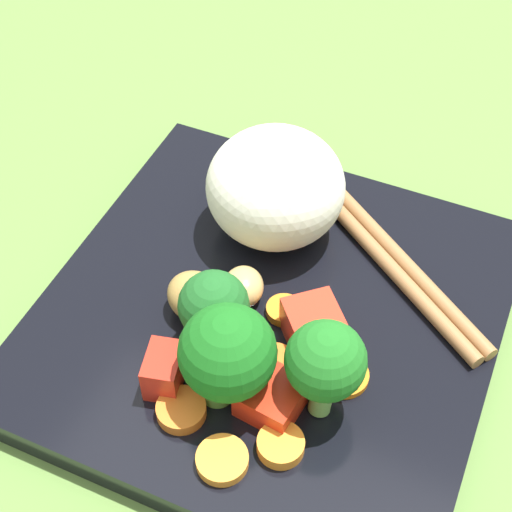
{
  "coord_description": "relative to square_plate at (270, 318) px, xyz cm",
  "views": [
    {
      "loc": [
        25.04,
        11.58,
        37.7
      ],
      "look_at": [
        -1.62,
        -1.76,
        3.87
      ],
      "focal_mm": 54.95,
      "sensor_mm": 36.0,
      "label": 1
    }
  ],
  "objects": [
    {
      "name": "ground_plane",
      "position": [
        0.0,
        0.0,
        -1.94
      ],
      "size": [
        110.0,
        110.0,
        2.0
      ],
      "primitive_type": "cube",
      "color": "#5A7F39"
    },
    {
      "name": "broccoli_floret_1",
      "position": [
        6.15,
        0.54,
        4.66
      ],
      "size": [
        4.98,
        4.98,
        6.39
      ],
      "color": "#619F3B",
      "rests_on": "square_plate"
    },
    {
      "name": "chicken_piece_0",
      "position": [
        -0.1,
        -1.77,
        1.9
      ],
      "size": [
        3.48,
        3.28,
        1.94
      ],
      "primitive_type": "ellipsoid",
      "rotation": [
        0.0,
        0.0,
        3.57
      ],
      "color": "tan",
      "rests_on": "square_plate"
    },
    {
      "name": "broccoli_floret_2",
      "position": [
        4.45,
        5.07,
        4.71
      ],
      "size": [
        4.11,
        4.11,
        6.04
      ],
      "color": "#76B254",
      "rests_on": "square_plate"
    },
    {
      "name": "chicken_piece_1",
      "position": [
        2.07,
        -3.65,
        2.21
      ],
      "size": [
        3.91,
        4.34,
        2.55
      ],
      "primitive_type": "ellipsoid",
      "rotation": [
        0.0,
        0.0,
        4.43
      ],
      "color": "#AF8744",
      "rests_on": "square_plate"
    },
    {
      "name": "carrot_slice_5",
      "position": [
        2.49,
        5.51,
        1.14
      ],
      "size": [
        3.52,
        3.52,
        0.4
      ],
      "primitive_type": "cylinder",
      "rotation": [
        0.0,
        0.0,
        1.89
      ],
      "color": "orange",
      "rests_on": "square_plate"
    },
    {
      "name": "carrot_slice_0",
      "position": [
        0.21,
        0.84,
        1.21
      ],
      "size": [
        2.17,
        2.17,
        0.56
      ],
      "primitive_type": "cylinder",
      "rotation": [
        0.0,
        0.0,
        0.05
      ],
      "color": "orange",
      "rests_on": "square_plate"
    },
    {
      "name": "pepper_chunk_3",
      "position": [
        0.81,
        2.92,
        2.09
      ],
      "size": [
        4.07,
        4.07,
        2.32
      ],
      "primitive_type": "cube",
      "rotation": [
        0.0,
        0.0,
        0.77
      ],
      "color": "red",
      "rests_on": "square_plate"
    },
    {
      "name": "square_plate",
      "position": [
        0.0,
        0.0,
        0.0
      ],
      "size": [
        26.62,
        26.62,
        1.87
      ],
      "primitive_type": "cube",
      "rotation": [
        0.0,
        0.0,
        0.05
      ],
      "color": "black",
      "rests_on": "ground_plane"
    },
    {
      "name": "pepper_chunk_0",
      "position": [
        5.77,
        2.86,
        1.81
      ],
      "size": [
        3.29,
        3.24,
        1.76
      ],
      "primitive_type": "cube",
      "rotation": [
        0.0,
        0.0,
        1.5
      ],
      "color": "red",
      "rests_on": "square_plate"
    },
    {
      "name": "carrot_slice_1",
      "position": [
        3.85,
        2.04,
        1.33
      ],
      "size": [
        3.94,
        3.94,
        0.78
      ],
      "primitive_type": "cylinder",
      "rotation": [
        0.0,
        0.0,
        2.17
      ],
      "color": "orange",
      "rests_on": "square_plate"
    },
    {
      "name": "rice_mound",
      "position": [
        -5.9,
        -2.6,
        4.41
      ],
      "size": [
        11.77,
        11.76,
        6.95
      ],
      "primitive_type": "ellipsoid",
      "rotation": [
        0.0,
        0.0,
        3.8
      ],
      "color": "white",
      "rests_on": "square_plate"
    },
    {
      "name": "chopstick_pair",
      "position": [
        -7.57,
        3.07,
        1.38
      ],
      "size": [
        13.24,
        18.91,
        0.9
      ],
      "rotation": [
        0.0,
        0.0,
        4.13
      ],
      "color": "#99693E",
      "rests_on": "square_plate"
    },
    {
      "name": "carrot_slice_4",
      "position": [
        9.77,
        2.08,
        1.24
      ],
      "size": [
        2.99,
        2.99,
        0.61
      ],
      "primitive_type": "cylinder",
      "rotation": [
        0.0,
        0.0,
        1.72
      ],
      "color": "orange",
      "rests_on": "square_plate"
    },
    {
      "name": "carrot_slice_2",
      "position": [
        8.27,
        -1.12,
        1.29
      ],
      "size": [
        3.08,
        3.08,
        0.71
      ],
      "primitive_type": "cylinder",
      "rotation": [
        0.0,
        0.0,
        1.78
      ],
      "color": "orange",
      "rests_on": "square_plate"
    },
    {
      "name": "pepper_chunk_1",
      "position": [
        7.0,
        -2.82,
        2.09
      ],
      "size": [
        3.01,
        2.5,
        2.31
      ],
      "primitive_type": "cube",
      "rotation": [
        0.0,
        0.0,
        3.43
      ],
      "color": "red",
      "rests_on": "square_plate"
    },
    {
      "name": "carrot_slice_3",
      "position": [
        7.78,
        4.32,
        1.32
      ],
      "size": [
        2.72,
        2.72,
        0.78
      ],
      "primitive_type": "cylinder",
      "rotation": [
        0.0,
        0.0,
        1.43
      ],
      "color": "orange",
      "rests_on": "square_plate"
    },
    {
      "name": "broccoli_floret_0",
      "position": [
        3.57,
        -1.63,
        4.1
      ],
      "size": [
        3.82,
        3.82,
        5.38
      ],
      "color": "#56A13F",
      "rests_on": "square_plate"
    }
  ]
}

